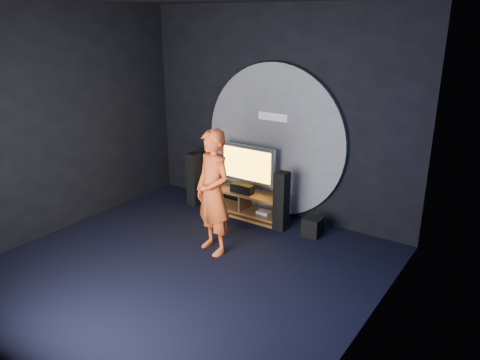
% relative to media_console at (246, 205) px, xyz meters
% --- Properties ---
extents(floor, '(5.00, 5.00, 0.00)m').
position_rel_media_console_xyz_m(floor, '(0.31, -2.05, -0.19)').
color(floor, black).
rests_on(floor, ground).
extents(back_wall, '(5.00, 0.04, 3.50)m').
position_rel_media_console_xyz_m(back_wall, '(0.31, 0.45, 1.56)').
color(back_wall, black).
rests_on(back_wall, ground).
extents(left_wall, '(0.04, 5.00, 3.50)m').
position_rel_media_console_xyz_m(left_wall, '(-2.19, -2.05, 1.56)').
color(left_wall, black).
rests_on(left_wall, ground).
extents(right_wall, '(0.04, 5.00, 3.50)m').
position_rel_media_console_xyz_m(right_wall, '(2.81, -2.05, 1.56)').
color(right_wall, black).
rests_on(right_wall, ground).
extents(wall_disc_panel, '(2.60, 0.11, 2.60)m').
position_rel_media_console_xyz_m(wall_disc_panel, '(0.31, 0.39, 1.11)').
color(wall_disc_panel, '#515156').
rests_on(wall_disc_panel, ground).
extents(media_console, '(1.47, 0.45, 0.45)m').
position_rel_media_console_xyz_m(media_console, '(0.00, 0.00, 0.00)').
color(media_console, brown).
rests_on(media_console, ground).
extents(tv, '(1.05, 0.22, 0.79)m').
position_rel_media_console_xyz_m(tv, '(-0.01, 0.07, 0.69)').
color(tv, '#B8B8C0').
rests_on(tv, media_console).
extents(center_speaker, '(0.40, 0.15, 0.15)m').
position_rel_media_console_xyz_m(center_speaker, '(-0.01, -0.10, 0.33)').
color(center_speaker, black).
rests_on(center_speaker, media_console).
extents(remote, '(0.18, 0.05, 0.02)m').
position_rel_media_console_xyz_m(remote, '(-0.53, -0.12, 0.27)').
color(remote, black).
rests_on(remote, media_console).
extents(tower_speaker_left, '(0.20, 0.22, 0.98)m').
position_rel_media_console_xyz_m(tower_speaker_left, '(-1.05, -0.11, 0.29)').
color(tower_speaker_left, black).
rests_on(tower_speaker_left, ground).
extents(tower_speaker_right, '(0.20, 0.22, 0.98)m').
position_rel_media_console_xyz_m(tower_speaker_right, '(0.79, -0.16, 0.29)').
color(tower_speaker_right, black).
rests_on(tower_speaker_right, ground).
extents(subwoofer, '(0.27, 0.27, 0.30)m').
position_rel_media_console_xyz_m(subwoofer, '(1.32, -0.07, -0.04)').
color(subwoofer, black).
rests_on(subwoofer, ground).
extents(player, '(0.77, 0.63, 1.84)m').
position_rel_media_console_xyz_m(player, '(0.34, -1.35, 0.72)').
color(player, '#E3511E').
rests_on(player, ground).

